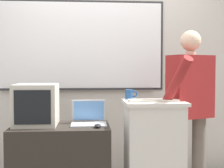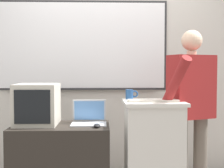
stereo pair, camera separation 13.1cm
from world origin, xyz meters
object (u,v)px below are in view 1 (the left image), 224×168
object	(u,v)px
person_presenter	(190,103)
wireless_keyboard	(153,100)
side_desk	(61,164)
coffee_mug	(130,94)
laptop	(89,117)
lectern_podium	(153,153)
computer_mouse_by_laptop	(98,126)
crt_monitor	(36,105)

from	to	relation	value
person_presenter	wireless_keyboard	size ratio (longest dim) A/B	3.61
side_desk	person_presenter	xyz separation A→B (m)	(1.21, 0.00, 0.56)
side_desk	coffee_mug	xyz separation A→B (m)	(0.65, 0.09, 0.64)
laptop	wireless_keyboard	size ratio (longest dim) A/B	0.73
laptop	wireless_keyboard	xyz separation A→B (m)	(0.57, -0.22, 0.17)
person_presenter	wireless_keyboard	distance (m)	0.41
coffee_mug	side_desk	bearing A→B (deg)	-171.94
wireless_keyboard	coffee_mug	size ratio (longest dim) A/B	3.67
lectern_podium	side_desk	size ratio (longest dim) A/B	1.07
side_desk	computer_mouse_by_laptop	world-z (taller)	computer_mouse_by_laptop
lectern_podium	person_presenter	xyz separation A→B (m)	(0.37, 0.09, 0.44)
wireless_keyboard	crt_monitor	distance (m)	1.07
computer_mouse_by_laptop	lectern_podium	bearing A→B (deg)	6.28
lectern_podium	side_desk	distance (m)	0.86
wireless_keyboard	coffee_mug	bearing A→B (deg)	127.98
lectern_podium	wireless_keyboard	bearing A→B (deg)	-103.71
lectern_podium	coffee_mug	size ratio (longest dim) A/B	7.86
wireless_keyboard	computer_mouse_by_laptop	world-z (taller)	wireless_keyboard
side_desk	coffee_mug	distance (m)	0.91
computer_mouse_by_laptop	coffee_mug	world-z (taller)	coffee_mug
side_desk	computer_mouse_by_laptop	bearing A→B (deg)	-22.55
lectern_podium	person_presenter	world-z (taller)	person_presenter
wireless_keyboard	crt_monitor	xyz separation A→B (m)	(-1.06, 0.18, -0.05)
side_desk	computer_mouse_by_laptop	xyz separation A→B (m)	(0.33, -0.14, 0.38)
side_desk	crt_monitor	size ratio (longest dim) A/B	2.10
lectern_podium	wireless_keyboard	size ratio (longest dim) A/B	2.14
crt_monitor	coffee_mug	distance (m)	0.88
wireless_keyboard	crt_monitor	size ratio (longest dim) A/B	1.05
computer_mouse_by_laptop	wireless_keyboard	bearing A→B (deg)	-0.44
lectern_podium	wireless_keyboard	distance (m)	0.49
lectern_podium	laptop	distance (m)	0.68
laptop	crt_monitor	distance (m)	0.50
lectern_podium	side_desk	world-z (taller)	lectern_podium
person_presenter	laptop	size ratio (longest dim) A/B	4.93
side_desk	crt_monitor	distance (m)	0.60
coffee_mug	wireless_keyboard	bearing A→B (deg)	-52.02
person_presenter	wireless_keyboard	bearing A→B (deg)	179.54
person_presenter	side_desk	bearing A→B (deg)	158.85
computer_mouse_by_laptop	coffee_mug	size ratio (longest dim) A/B	0.82
lectern_podium	laptop	bearing A→B (deg)	165.24
laptop	crt_monitor	bearing A→B (deg)	-176.27
lectern_podium	coffee_mug	xyz separation A→B (m)	(-0.20, 0.17, 0.52)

